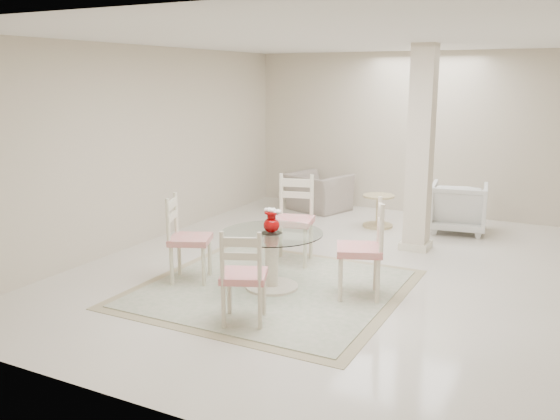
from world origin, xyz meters
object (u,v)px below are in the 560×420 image
at_px(dining_chair_north, 294,213).
at_px(dining_chair_south, 243,270).
at_px(column, 420,150).
at_px(dining_chair_east, 367,242).
at_px(side_table, 378,212).
at_px(armchair_white, 458,207).
at_px(dining_table, 272,260).
at_px(red_vase, 272,221).
at_px(recliner_taupe, 317,192).
at_px(dining_chair_west, 184,232).

height_order(dining_chair_north, dining_chair_south, dining_chair_north).
height_order(column, dining_chair_east, column).
distance_m(dining_chair_south, side_table, 4.21).
xyz_separation_m(dining_chair_east, dining_chair_south, (-0.77, -1.22, -0.07)).
bearing_deg(side_table, dining_chair_south, -89.27).
bearing_deg(armchair_white, side_table, 5.44).
height_order(dining_table, dining_chair_east, dining_chair_east).
height_order(dining_chair_south, side_table, dining_chair_south).
height_order(column, dining_chair_north, column).
bearing_deg(dining_chair_north, red_vase, -91.55).
bearing_deg(dining_chair_north, side_table, 66.13).
bearing_deg(armchair_white, dining_chair_north, 50.11).
xyz_separation_m(dining_chair_north, recliner_taupe, (-0.93, 2.85, -0.31)).
distance_m(dining_chair_north, armchair_white, 2.93).
xyz_separation_m(dining_chair_south, recliner_taupe, (-1.37, 4.85, -0.22)).
height_order(column, red_vase, column).
relative_size(dining_chair_north, dining_chair_south, 1.17).
height_order(dining_chair_east, dining_chair_west, dining_chair_east).
bearing_deg(armchair_white, dining_chair_south, 68.23).
xyz_separation_m(dining_table, dining_chair_south, (0.23, -0.99, 0.22)).
xyz_separation_m(dining_chair_north, armchair_white, (1.55, 2.48, -0.26)).
distance_m(dining_chair_south, armchair_white, 4.61).
relative_size(recliner_taupe, side_table, 1.97).
bearing_deg(dining_chair_east, column, 158.46).
distance_m(red_vase, dining_chair_east, 1.04).
bearing_deg(armchair_white, dining_chair_east, 76.31).
xyz_separation_m(red_vase, dining_chair_west, (-0.99, -0.23, -0.19)).
bearing_deg(column, dining_chair_west, -128.67).
height_order(dining_chair_north, recliner_taupe, dining_chair_north).
bearing_deg(recliner_taupe, armchair_white, -170.65).
bearing_deg(armchair_white, column, 67.20).
relative_size(column, dining_chair_west, 2.46).
bearing_deg(side_table, armchair_white, 13.36).
relative_size(dining_chair_west, recliner_taupe, 1.11).
bearing_deg(dining_chair_east, dining_chair_south, -53.76).
bearing_deg(dining_chair_south, dining_chair_east, -145.31).
relative_size(dining_chair_north, dining_chair_west, 1.10).
bearing_deg(recliner_taupe, dining_chair_south, 123.85).
height_order(dining_table, side_table, dining_table).
xyz_separation_m(dining_table, recliner_taupe, (-1.15, 3.86, -0.00)).
bearing_deg(dining_chair_south, column, -126.34).
relative_size(dining_chair_south, side_table, 2.05).
distance_m(red_vase, side_table, 3.25).
bearing_deg(red_vase, dining_chair_north, 102.29).
bearing_deg(column, dining_chair_south, -103.47).
bearing_deg(dining_chair_east, dining_table, -98.55).
distance_m(dining_chair_west, recliner_taupe, 4.10).
bearing_deg(side_table, column, -48.14).
bearing_deg(dining_chair_west, dining_chair_east, -100.19).
bearing_deg(red_vase, column, 66.09).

